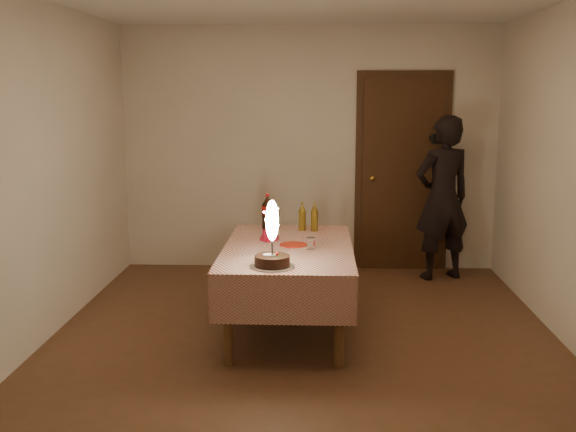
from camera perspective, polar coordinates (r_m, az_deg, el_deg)
The scene contains 13 objects.
ground at distance 5.34m, azimuth 1.33°, elevation -10.48°, with size 4.00×4.50×0.01m, color brown.
room_shell at distance 5.06m, azimuth 1.82°, elevation 7.59°, with size 4.04×4.54×2.62m.
dining_table at distance 5.40m, azimuth 0.02°, elevation -3.55°, with size 1.02×1.72×0.70m.
birthday_cake at distance 4.72m, azimuth -1.35°, elevation -2.78°, with size 0.31×0.31×0.48m.
red_plate at distance 5.40m, azimuth 0.45°, elevation -2.45°, with size 0.22×0.22×0.01m, color red.
red_cup at distance 5.53m, azimuth -1.75°, elevation -1.65°, with size 0.08×0.08×0.10m, color #A70B22.
clear_cup at distance 5.28m, azimuth 1.96°, elevation -2.31°, with size 0.07×0.07×0.09m, color white.
napkin_stack at distance 5.62m, azimuth -1.57°, elevation -1.87°, with size 0.15×0.15×0.02m, color maroon.
cola_bottle at distance 6.03m, azimuth -1.75°, elevation 0.36°, with size 0.10×0.10×0.32m.
amber_bottle_left at distance 5.98m, azimuth -1.23°, elevation -0.05°, with size 0.06×0.06×0.25m.
amber_bottle_right at distance 5.94m, azimuth 2.25°, elevation -0.15°, with size 0.06×0.06×0.25m.
amber_bottle_mid at distance 5.96m, azimuth 1.21°, elevation -0.10°, with size 0.06×0.06×0.25m.
photographer at distance 7.03m, azimuth 12.94°, elevation 1.50°, with size 0.71×0.59×1.68m.
Camera 1 is at (0.10, -4.98, 1.92)m, focal length 42.00 mm.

